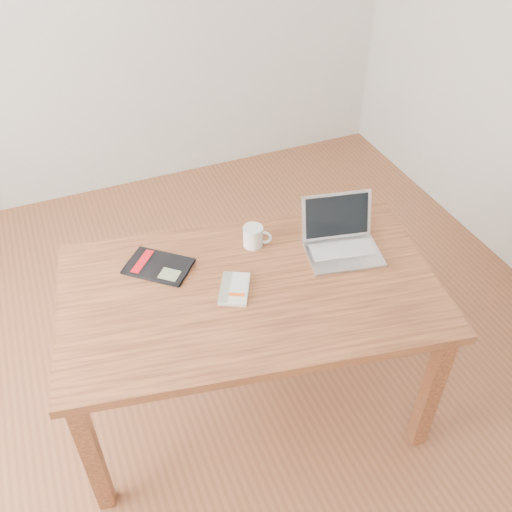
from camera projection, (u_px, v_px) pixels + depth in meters
name	position (u px, v px, depth m)	size (l,w,h in m)	color
room	(170.00, 155.00, 1.87)	(4.04, 4.04, 2.70)	brown
desk	(250.00, 303.00, 2.33)	(1.64, 1.12, 0.75)	brown
white_guidebook	(234.00, 289.00, 2.25)	(0.18, 0.21, 0.02)	silver
black_guidebook	(158.00, 266.00, 2.35)	(0.31, 0.30, 0.01)	black
laptop	(341.00, 240.00, 2.42)	(0.36, 0.33, 0.21)	silver
coffee_mug	(254.00, 236.00, 2.44)	(0.12, 0.09, 0.09)	white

